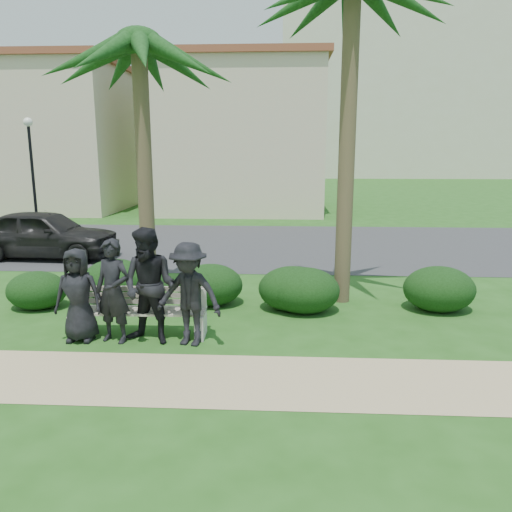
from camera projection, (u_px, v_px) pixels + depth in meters
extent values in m
plane|color=#214F16|center=(213.00, 331.00, 8.51)|extent=(160.00, 160.00, 0.00)
cube|color=tan|center=(195.00, 379.00, 6.75)|extent=(30.00, 1.60, 0.01)
cube|color=#2D2D30|center=(246.00, 244.00, 16.32)|extent=(160.00, 8.00, 0.01)
cube|color=beige|center=(31.00, 140.00, 25.97)|extent=(10.00, 8.00, 7.00)
cube|color=brown|center=(24.00, 66.00, 25.21)|extent=(10.40, 8.40, 0.30)
cube|color=beige|center=(241.00, 140.00, 25.40)|extent=(8.00, 8.00, 7.00)
cube|color=brown|center=(240.00, 65.00, 24.64)|extent=(8.40, 8.40, 0.30)
cube|color=beige|center=(392.00, 90.00, 59.39)|extent=(26.00, 18.00, 20.00)
cylinder|color=black|center=(33.00, 176.00, 20.27)|extent=(0.12, 0.12, 4.00)
sphere|color=white|center=(28.00, 122.00, 19.83)|extent=(0.36, 0.36, 0.36)
cube|color=gray|center=(138.00, 312.00, 8.22)|extent=(2.22, 0.56, 0.04)
cube|color=gray|center=(141.00, 295.00, 8.39)|extent=(2.20, 0.09, 0.26)
cube|color=beige|center=(78.00, 323.00, 8.32)|extent=(0.16, 0.51, 0.40)
cube|color=beige|center=(200.00, 325.00, 8.21)|extent=(0.16, 0.51, 0.40)
imported|color=black|center=(78.00, 295.00, 7.97)|extent=(0.76, 0.51, 1.52)
imported|color=black|center=(113.00, 291.00, 7.91)|extent=(0.70, 0.55, 1.68)
imported|color=black|center=(149.00, 286.00, 7.85)|extent=(1.07, 0.93, 1.86)
imported|color=black|center=(189.00, 294.00, 7.78)|extent=(1.18, 0.85, 1.65)
ellipsoid|color=black|center=(37.00, 289.00, 9.71)|extent=(1.15, 0.95, 0.75)
ellipsoid|color=black|center=(116.00, 279.00, 10.18)|extent=(1.36, 1.12, 0.89)
ellipsoid|color=black|center=(210.00, 284.00, 9.95)|extent=(1.29, 1.06, 0.84)
ellipsoid|color=black|center=(293.00, 287.00, 9.62)|extent=(1.34, 1.10, 0.87)
ellipsoid|color=black|center=(304.00, 289.00, 9.48)|extent=(1.35, 1.12, 0.88)
ellipsoid|color=black|center=(439.00, 288.00, 9.57)|extent=(1.36, 1.12, 0.88)
cylinder|color=brown|center=(145.00, 174.00, 10.20)|extent=(0.32, 0.32, 5.10)
cylinder|color=brown|center=(347.00, 150.00, 9.61)|extent=(0.32, 0.32, 6.08)
imported|color=black|center=(45.00, 234.00, 14.14)|extent=(4.16, 1.86, 1.39)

